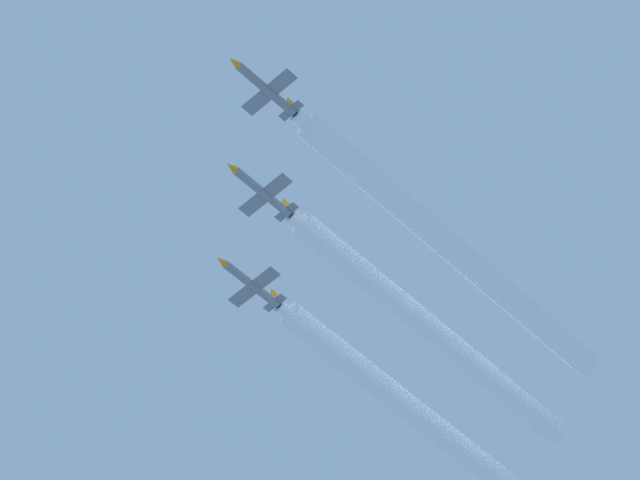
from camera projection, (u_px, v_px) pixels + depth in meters
jet_lead at (265, 88)px, 243.79m from camera, size 8.88×12.93×3.11m
jet_second_echelon at (261, 191)px, 252.01m from camera, size 8.88×12.93×3.11m
jet_third_echelon at (250, 283)px, 260.08m from camera, size 8.88×12.93×3.11m
smoke_trail_lead at (450, 246)px, 260.31m from camera, size 4.04×64.18×4.04m
smoke_trail_second_echelon at (430, 329)px, 267.48m from camera, size 4.04×59.33×4.04m
smoke_trail_third_echelon at (412, 410)px, 275.29m from camera, size 4.04×58.16×4.04m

